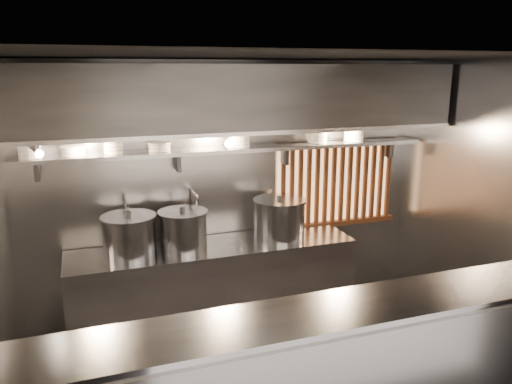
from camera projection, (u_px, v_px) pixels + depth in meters
floor at (280, 376)px, 4.52m from camera, size 4.50×4.50×0.00m
ceiling at (284, 56)px, 3.84m from camera, size 4.50×4.50×0.00m
wall_back at (231, 189)px, 5.55m from camera, size 4.50×0.00×4.50m
wall_right at (493, 205)px, 4.90m from camera, size 0.00×3.00×3.00m
serving_counter at (332, 382)px, 3.50m from camera, size 4.50×0.56×1.13m
cooking_bench at (215, 285)px, 5.35m from camera, size 3.00×0.70×0.90m
bowl_shelf at (235, 149)px, 5.27m from camera, size 4.40×0.34×0.04m
exhaust_hood at (241, 98)px, 4.94m from camera, size 4.40×0.81×0.65m
wood_screen at (337, 183)px, 5.93m from camera, size 1.56×0.09×1.04m
faucet_left at (126, 210)px, 5.08m from camera, size 0.04×0.30×0.50m
faucet_right at (194, 204)px, 5.31m from camera, size 0.04×0.30×0.50m
heat_lamp at (35, 147)px, 4.19m from camera, size 0.25×0.35×0.20m
pendant_bulb at (229, 143)px, 5.11m from camera, size 0.09×0.09×0.19m
stock_pot_left at (129, 235)px, 4.93m from camera, size 0.66×0.66×0.45m
stock_pot_mid at (183, 230)px, 5.10m from camera, size 0.56×0.56×0.45m
stock_pot_right at (279, 218)px, 5.43m from camera, size 0.65×0.65×0.48m
bowl_stack_0 at (30, 151)px, 4.61m from camera, size 0.22×0.22×0.13m
bowl_stack_1 at (73, 151)px, 4.74m from camera, size 0.24×0.24×0.09m
bowl_stack_2 at (114, 145)px, 4.85m from camera, size 0.20×0.20×0.17m
bowl_stack_3 at (159, 147)px, 5.00m from camera, size 0.23×0.23×0.09m
bowl_stack_4 at (239, 141)px, 5.26m from camera, size 0.24×0.24×0.13m
bowl_stack_5 at (317, 135)px, 5.55m from camera, size 0.23×0.23×0.17m
bowl_stack_6 at (354, 134)px, 5.70m from camera, size 0.24×0.24×0.17m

